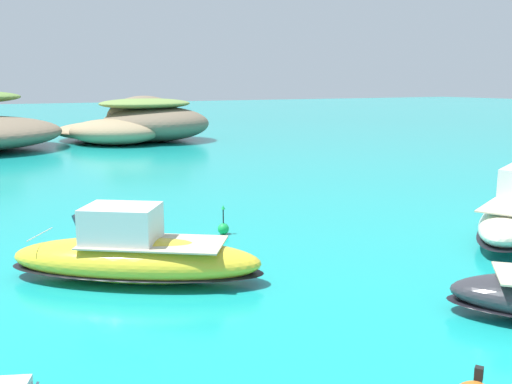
# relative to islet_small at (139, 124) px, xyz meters

# --- Properties ---
(islet_small) EXTENTS (21.38, 21.51, 5.66)m
(islet_small) POSITION_rel_islet_small_xyz_m (0.00, 0.00, 0.00)
(islet_small) COLOR #9E8966
(islet_small) RESTS_ON ground
(motorboat_yellow) EXTENTS (9.80, 8.02, 2.90)m
(motorboat_yellow) POSITION_rel_islet_small_xyz_m (-15.19, -51.18, -1.10)
(motorboat_yellow) COLOR yellow
(motorboat_yellow) RESTS_ON ground
(channel_buoy) EXTENTS (0.56, 0.56, 1.48)m
(channel_buoy) POSITION_rel_islet_small_xyz_m (-9.41, -46.67, -1.74)
(channel_buoy) COLOR green
(channel_buoy) RESTS_ON ground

